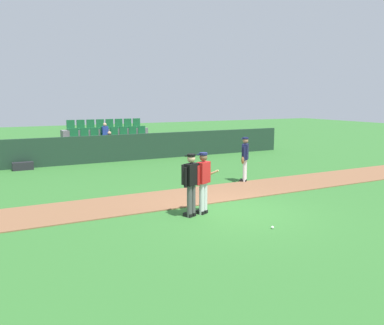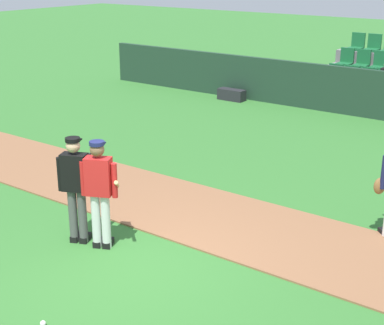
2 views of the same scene
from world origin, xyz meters
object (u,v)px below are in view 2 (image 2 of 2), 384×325
Objects in this scene: baseball at (43,323)px; equipment_bag at (232,95)px; umpire_home_plate at (76,184)px; batter_red_jersey at (100,190)px.

baseball is 12.84m from equipment_bag.
umpire_home_plate is 23.78× the size of baseball.
baseball is (1.35, -1.90, -0.96)m from umpire_home_plate.
batter_red_jersey is at bearing 9.71° from umpire_home_plate.
baseball is at bearing -54.73° from umpire_home_plate.
batter_red_jersey is 2.37m from baseball.
equipment_bag is (-3.49, 9.99, -0.82)m from umpire_home_plate.
umpire_home_plate is 2.52m from baseball.
batter_red_jersey is 0.45m from umpire_home_plate.
umpire_home_plate reaches higher than equipment_bag.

